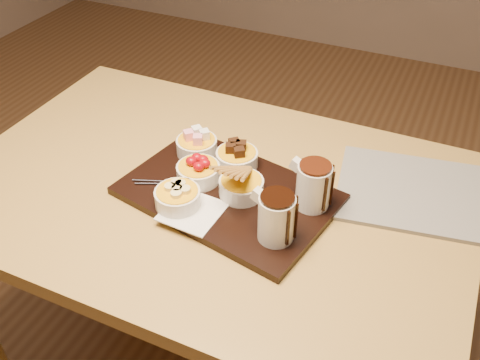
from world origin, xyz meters
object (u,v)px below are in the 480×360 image
at_px(bowl_strawberries, 198,173).
at_px(pitcher_milk_chocolate, 313,186).
at_px(dining_table, 211,217).
at_px(pitcher_dark_chocolate, 276,218).
at_px(newspaper, 415,192).
at_px(serving_board, 228,194).

xyz_separation_m(bowl_strawberries, pitcher_milk_chocolate, (0.26, 0.02, 0.03)).
relative_size(dining_table, bowl_strawberries, 12.00).
bearing_deg(pitcher_dark_chocolate, newspaper, 61.30).
height_order(dining_table, pitcher_dark_chocolate, pitcher_dark_chocolate).
bearing_deg(bowl_strawberries, newspaper, 20.88).
distance_m(serving_board, newspaper, 0.43).
bearing_deg(newspaper, pitcher_milk_chocolate, -151.52).
relative_size(pitcher_dark_chocolate, pitcher_milk_chocolate, 1.00).
height_order(dining_table, bowl_strawberries, bowl_strawberries).
height_order(pitcher_dark_chocolate, pitcher_milk_chocolate, same).
distance_m(pitcher_dark_chocolate, pitcher_milk_chocolate, 0.13).
xyz_separation_m(pitcher_milk_chocolate, newspaper, (0.20, 0.15, -0.06)).
height_order(serving_board, bowl_strawberries, bowl_strawberries).
bearing_deg(bowl_strawberries, dining_table, 22.63).
height_order(bowl_strawberries, pitcher_dark_chocolate, pitcher_dark_chocolate).
height_order(dining_table, pitcher_milk_chocolate, pitcher_milk_chocolate).
distance_m(dining_table, bowl_strawberries, 0.14).
bearing_deg(bowl_strawberries, pitcher_dark_chocolate, -23.86).
height_order(dining_table, serving_board, serving_board).
height_order(bowl_strawberries, newspaper, bowl_strawberries).
bearing_deg(dining_table, newspaper, 20.79).
bearing_deg(serving_board, dining_table, 171.84).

